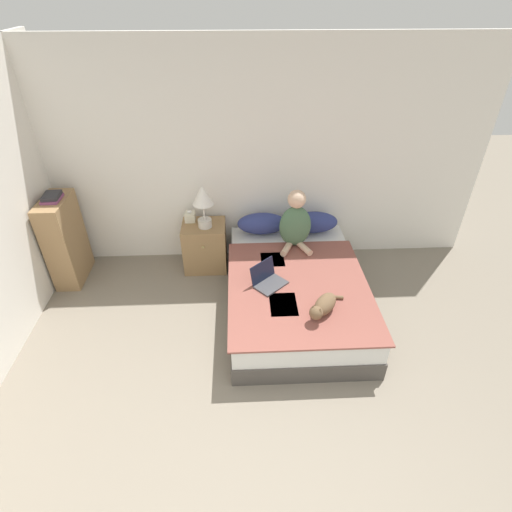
{
  "coord_description": "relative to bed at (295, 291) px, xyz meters",
  "views": [
    {
      "loc": [
        -0.1,
        -0.78,
        2.96
      ],
      "look_at": [
        0.05,
        2.32,
        0.79
      ],
      "focal_mm": 28.0,
      "sensor_mm": 36.0,
      "label": 1
    }
  ],
  "objects": [
    {
      "name": "person_sitting",
      "position": [
        0.05,
        0.56,
        0.52
      ],
      "size": [
        0.36,
        0.35,
        0.68
      ],
      "color": "#476B4C",
      "rests_on": "bed"
    },
    {
      "name": "nightstand",
      "position": [
        -1.0,
        0.81,
        0.08
      ],
      "size": [
        0.5,
        0.45,
        0.59
      ],
      "color": "#937047",
      "rests_on": "ground_plane"
    },
    {
      "name": "cat_tabby",
      "position": [
        0.17,
        -0.58,
        0.31
      ],
      "size": [
        0.38,
        0.39,
        0.18
      ],
      "rotation": [
        0.0,
        0.0,
        -2.23
      ],
      "color": "brown",
      "rests_on": "bed"
    },
    {
      "name": "bookshelf",
      "position": [
        -2.56,
        0.67,
        0.3
      ],
      "size": [
        0.27,
        0.58,
        1.02
      ],
      "color": "#99754C",
      "rests_on": "ground_plane"
    },
    {
      "name": "tissue_box",
      "position": [
        -1.15,
        0.91,
        0.43
      ],
      "size": [
        0.12,
        0.12,
        0.14
      ],
      "color": "beige",
      "rests_on": "nightstand"
    },
    {
      "name": "laptop_open",
      "position": [
        -0.3,
        -0.13,
        0.27
      ],
      "size": [
        0.4,
        0.39,
        0.22
      ],
      "rotation": [
        0.0,
        0.0,
        0.73
      ],
      "color": "#424247",
      "rests_on": "bed"
    },
    {
      "name": "pillow_near",
      "position": [
        -0.31,
        0.85,
        0.34
      ],
      "size": [
        0.58,
        0.29,
        0.25
      ],
      "color": "navy",
      "rests_on": "bed"
    },
    {
      "name": "bed",
      "position": [
        0.0,
        0.0,
        0.0
      ],
      "size": [
        1.4,
        2.04,
        0.44
      ],
      "color": "#4C4742",
      "rests_on": "ground_plane"
    },
    {
      "name": "book_stack_top",
      "position": [
        -2.55,
        0.66,
        0.84
      ],
      "size": [
        0.18,
        0.24,
        0.07
      ],
      "color": "#844270",
      "rests_on": "bookshelf"
    },
    {
      "name": "wall_back",
      "position": [
        -0.47,
        1.09,
        1.06
      ],
      "size": [
        5.5,
        0.05,
        2.55
      ],
      "color": "white",
      "rests_on": "ground_plane"
    },
    {
      "name": "pillow_far",
      "position": [
        0.31,
        0.85,
        0.34
      ],
      "size": [
        0.58,
        0.29,
        0.25
      ],
      "color": "navy",
      "rests_on": "bed"
    },
    {
      "name": "table_lamp",
      "position": [
        -0.97,
        0.77,
        0.72
      ],
      "size": [
        0.24,
        0.24,
        0.51
      ],
      "color": "beige",
      "rests_on": "nightstand"
    }
  ]
}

